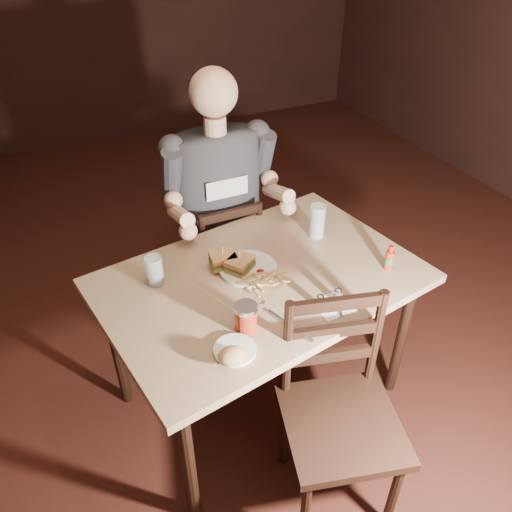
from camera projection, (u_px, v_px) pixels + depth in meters
name	position (u px, v px, depth m)	size (l,w,h in m)	color
room_shell	(193.00, 127.00, 1.86)	(7.00, 7.00, 7.00)	black
main_table	(261.00, 290.00, 2.19)	(1.48, 1.11, 0.77)	#A28362
chair_far	(221.00, 258.00, 2.85)	(0.39, 0.42, 0.84)	black
chair_near	(342.00, 425.00, 1.90)	(0.44, 0.48, 0.94)	black
diner	(221.00, 177.00, 2.49)	(0.61, 0.48, 1.05)	#313035
dinner_plate	(248.00, 269.00, 2.18)	(0.25, 0.25, 0.01)	white
sandwich_left	(223.00, 257.00, 2.16)	(0.11, 0.09, 0.10)	tan
sandwich_right	(240.00, 261.00, 2.13)	(0.11, 0.09, 0.10)	tan
fries_pile	(263.00, 279.00, 2.08)	(0.24, 0.17, 0.04)	#EBBD6E
ketchup_dollop	(260.00, 272.00, 2.15)	(0.04, 0.04, 0.01)	maroon
glass_left	(154.00, 271.00, 2.08)	(0.07, 0.07, 0.13)	silver
glass_right	(317.00, 221.00, 2.35)	(0.07, 0.07, 0.17)	silver
hot_sauce	(389.00, 257.00, 2.16)	(0.04, 0.04, 0.12)	maroon
salt_shaker	(320.00, 301.00, 1.98)	(0.03, 0.03, 0.06)	white
pepper_shaker	(338.00, 296.00, 2.00)	(0.03, 0.03, 0.06)	#38332D
syrup_dispenser	(246.00, 317.00, 1.86)	(0.09, 0.09, 0.11)	maroon
napkin	(333.00, 306.00, 1.99)	(0.14, 0.13, 0.00)	white
knife	(290.00, 325.00, 1.90)	(0.01, 0.23, 0.01)	silver
fork	(340.00, 304.00, 2.00)	(0.01, 0.14, 0.00)	silver
side_plate	(235.00, 351.00, 1.79)	(0.15, 0.15, 0.01)	white
bread_roll	(231.00, 356.00, 1.73)	(0.10, 0.08, 0.06)	tan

